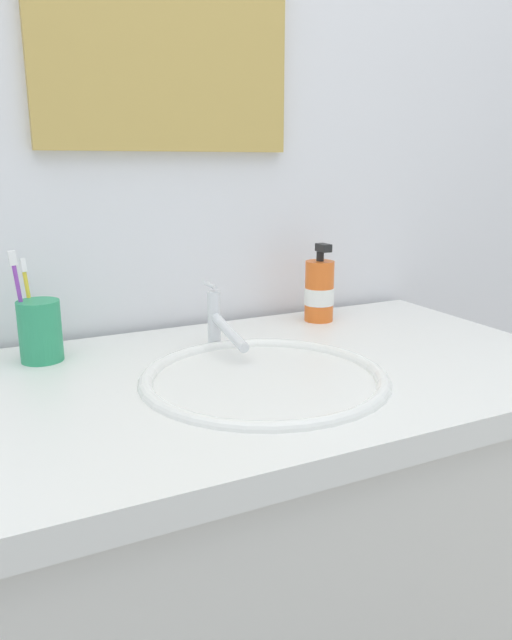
{
  "coord_description": "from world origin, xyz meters",
  "views": [
    {
      "loc": [
        -0.38,
        -0.84,
        1.22
      ],
      "look_at": [
        0.02,
        -0.02,
        0.98
      ],
      "focal_mm": 33.76,
      "sensor_mm": 36.0,
      "label": 1
    }
  ],
  "objects_px": {
    "wall_mirror": "(164,23)",
    "toothbrush_cup": "(40,331)",
    "faucet": "(220,322)",
    "soap_dispenser": "(319,291)",
    "toothbrush_yellow": "(29,301)",
    "toothbrush_purple": "(20,298)"
  },
  "relations": [
    {
      "from": "wall_mirror",
      "to": "toothbrush_cup",
      "type": "bearing_deg",
      "value": -157.48
    },
    {
      "from": "faucet",
      "to": "soap_dispenser",
      "type": "distance_m",
      "value": 0.29
    },
    {
      "from": "faucet",
      "to": "toothbrush_cup",
      "type": "distance_m",
      "value": 0.31
    },
    {
      "from": "toothbrush_yellow",
      "to": "wall_mirror",
      "type": "distance_m",
      "value": 0.57
    },
    {
      "from": "toothbrush_purple",
      "to": "soap_dispenser",
      "type": "relative_size",
      "value": 1.11
    },
    {
      "from": "toothbrush_purple",
      "to": "toothbrush_yellow",
      "type": "bearing_deg",
      "value": 58.03
    },
    {
      "from": "toothbrush_purple",
      "to": "wall_mirror",
      "type": "height_order",
      "value": "wall_mirror"
    },
    {
      "from": "faucet",
      "to": "soap_dispenser",
      "type": "relative_size",
      "value": 1.04
    },
    {
      "from": "faucet",
      "to": "toothbrush_purple",
      "type": "xyz_separation_m",
      "value": [
        -0.33,
        0.08,
        0.06
      ]
    },
    {
      "from": "toothbrush_cup",
      "to": "soap_dispenser",
      "type": "height_order",
      "value": "soap_dispenser"
    },
    {
      "from": "toothbrush_purple",
      "to": "wall_mirror",
      "type": "xyz_separation_m",
      "value": [
        0.3,
        0.11,
        0.47
      ]
    },
    {
      "from": "toothbrush_yellow",
      "to": "wall_mirror",
      "type": "xyz_separation_m",
      "value": [
        0.29,
        0.08,
        0.48
      ]
    },
    {
      "from": "faucet",
      "to": "toothbrush_purple",
      "type": "distance_m",
      "value": 0.34
    },
    {
      "from": "toothbrush_cup",
      "to": "wall_mirror",
      "type": "relative_size",
      "value": 0.21
    },
    {
      "from": "soap_dispenser",
      "to": "toothbrush_yellow",
      "type": "bearing_deg",
      "value": 179.13
    },
    {
      "from": "toothbrush_purple",
      "to": "toothbrush_cup",
      "type": "bearing_deg",
      "value": -10.83
    },
    {
      "from": "soap_dispenser",
      "to": "wall_mirror",
      "type": "xyz_separation_m",
      "value": [
        -0.3,
        0.09,
        0.52
      ]
    },
    {
      "from": "faucet",
      "to": "toothbrush_yellow",
      "type": "distance_m",
      "value": 0.33
    },
    {
      "from": "faucet",
      "to": "toothbrush_cup",
      "type": "xyz_separation_m",
      "value": [
        -0.3,
        0.07,
        0.0
      ]
    },
    {
      "from": "toothbrush_purple",
      "to": "soap_dispenser",
      "type": "bearing_deg",
      "value": 1.66
    },
    {
      "from": "toothbrush_yellow",
      "to": "toothbrush_purple",
      "type": "xyz_separation_m",
      "value": [
        -0.02,
        -0.03,
        0.01
      ]
    },
    {
      "from": "toothbrush_cup",
      "to": "soap_dispenser",
      "type": "bearing_deg",
      "value": 2.24
    }
  ]
}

